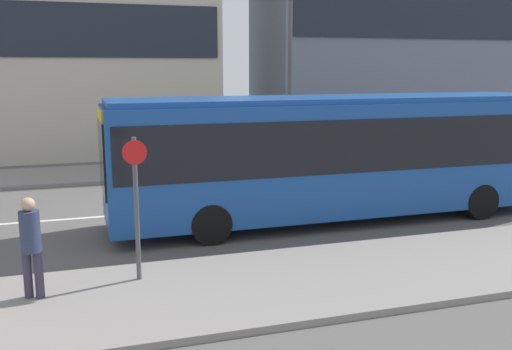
{
  "coord_description": "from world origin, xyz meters",
  "views": [
    {
      "loc": [
        -1.71,
        -15.74,
        4.06
      ],
      "look_at": [
        2.71,
        -1.84,
        1.28
      ],
      "focal_mm": 40.0,
      "sensor_mm": 36.0,
      "label": 1
    }
  ],
  "objects_px": {
    "parked_car_0": "(434,154)",
    "bus_stop_sign": "(136,198)",
    "city_bus": "(337,150)",
    "street_lamp": "(290,61)",
    "pedestrian_near_stop": "(31,241)"
  },
  "relations": [
    {
      "from": "city_bus",
      "to": "pedestrian_near_stop",
      "type": "distance_m",
      "value": 8.26
    },
    {
      "from": "city_bus",
      "to": "street_lamp",
      "type": "distance_m",
      "value": 8.04
    },
    {
      "from": "city_bus",
      "to": "bus_stop_sign",
      "type": "distance_m",
      "value": 6.47
    },
    {
      "from": "pedestrian_near_stop",
      "to": "bus_stop_sign",
      "type": "bearing_deg",
      "value": 31.98
    },
    {
      "from": "city_bus",
      "to": "bus_stop_sign",
      "type": "relative_size",
      "value": 4.5
    },
    {
      "from": "city_bus",
      "to": "street_lamp",
      "type": "bearing_deg",
      "value": 79.49
    },
    {
      "from": "parked_car_0",
      "to": "bus_stop_sign",
      "type": "height_order",
      "value": "bus_stop_sign"
    },
    {
      "from": "parked_car_0",
      "to": "pedestrian_near_stop",
      "type": "xyz_separation_m",
      "value": [
        -14.29,
        -9.07,
        0.48
      ]
    },
    {
      "from": "pedestrian_near_stop",
      "to": "bus_stop_sign",
      "type": "relative_size",
      "value": 0.66
    },
    {
      "from": "parked_car_0",
      "to": "bus_stop_sign",
      "type": "distance_m",
      "value": 15.27
    },
    {
      "from": "city_bus",
      "to": "bus_stop_sign",
      "type": "xyz_separation_m",
      "value": [
        -5.59,
        -3.26,
        -0.2
      ]
    },
    {
      "from": "city_bus",
      "to": "bus_stop_sign",
      "type": "height_order",
      "value": "city_bus"
    },
    {
      "from": "bus_stop_sign",
      "to": "street_lamp",
      "type": "relative_size",
      "value": 0.4
    },
    {
      "from": "pedestrian_near_stop",
      "to": "street_lamp",
      "type": "height_order",
      "value": "street_lamp"
    },
    {
      "from": "street_lamp",
      "to": "parked_car_0",
      "type": "bearing_deg",
      "value": -20.8
    }
  ]
}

